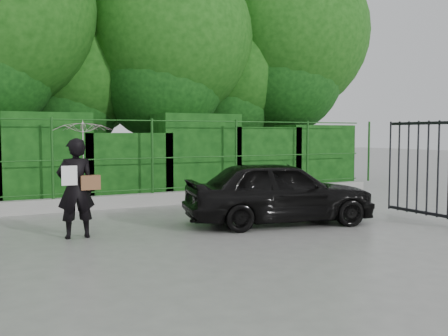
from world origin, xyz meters
name	(u,v)px	position (x,y,z in m)	size (l,w,h in m)	color
ground	(222,244)	(0.00, 0.00, 0.00)	(80.00, 80.00, 0.00)	gray
kerb	(137,200)	(0.00, 4.50, 0.15)	(14.00, 0.25, 0.30)	#9E9E99
fence	(145,156)	(0.22, 4.50, 1.20)	(14.13, 0.06, 1.80)	#184B16
hedge	(124,162)	(-0.01, 5.50, 1.03)	(14.20, 1.20, 2.27)	black
trees	(139,38)	(1.14, 7.74, 4.62)	(17.10, 6.15, 8.08)	black
woman	(81,160)	(-1.87, 1.53, 1.30)	(1.00, 1.02, 1.97)	black
car	(279,192)	(1.77, 1.07, 0.62)	(1.47, 3.64, 1.24)	black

